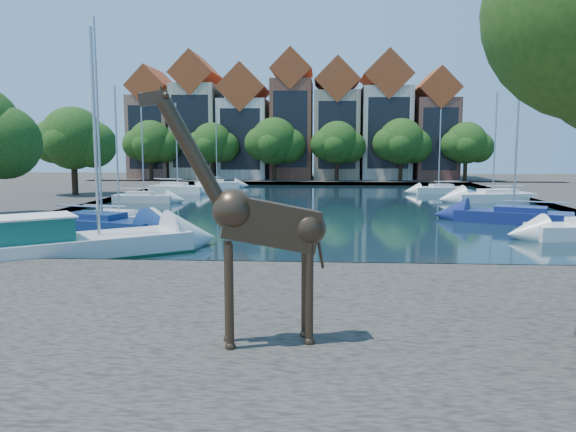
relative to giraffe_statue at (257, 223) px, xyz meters
name	(u,v)px	position (x,y,z in m)	size (l,w,h in m)	color
ground	(313,274)	(1.06, 8.99, -3.23)	(160.00, 160.00, 0.00)	#38332B
water_basin	(319,206)	(1.06, 32.99, -3.19)	(38.00, 50.00, 0.08)	black
near_quay	(307,326)	(1.06, 1.99, -2.98)	(50.00, 14.00, 0.50)	#4E4A44
far_quay	(321,180)	(1.06, 64.99, -2.98)	(60.00, 16.00, 0.50)	#4E4A44
left_quay	(20,202)	(-23.94, 32.99, -2.98)	(14.00, 52.00, 0.50)	#4E4A44
townhouse_west_end	(155,128)	(-21.94, 64.98, 4.13)	(5.44, 9.18, 14.93)	#986753
townhouse_west_mid	(198,121)	(-15.94, 64.98, 5.00)	(5.94, 9.18, 16.79)	#BCB191
townhouse_west_inner	(245,128)	(-9.44, 64.98, 4.11)	(6.43, 9.18, 15.15)	silver
townhouse_center	(292,120)	(-2.94, 64.98, 5.13)	(5.44, 9.18, 16.93)	brown
townhouse_east_inner	(336,125)	(3.06, 64.98, 4.50)	(5.94, 9.18, 15.79)	tan
townhouse_east_mid	(385,122)	(9.56, 64.98, 4.87)	(6.43, 9.18, 16.65)	beige
townhouse_east_end	(434,129)	(16.06, 64.98, 3.87)	(5.44, 9.18, 14.43)	brown
far_tree_far_west	(151,144)	(-20.83, 59.49, 1.95)	(7.28, 5.60, 7.68)	#332114
far_tree_west	(213,144)	(-12.84, 59.49, 1.84)	(6.76, 5.20, 7.36)	#332114
far_tree_mid_west	(275,143)	(-4.83, 59.49, 2.06)	(7.80, 6.00, 8.00)	#332114
far_tree_mid_east	(338,144)	(3.16, 59.49, 1.90)	(7.02, 5.40, 7.52)	#332114
far_tree_east	(402,143)	(11.17, 59.49, 2.00)	(7.54, 5.80, 7.84)	#332114
far_tree_far_east	(467,144)	(19.16, 59.49, 1.84)	(6.76, 5.20, 7.36)	#332114
side_tree_left_far	(74,140)	(-20.83, 36.99, 2.15)	(7.28, 5.60, 7.88)	#332114
giraffe_statue	(257,223)	(0.00, 0.00, 0.00)	(3.87, 1.29, 5.56)	#3B2B1D
motorsailer	(63,242)	(-9.64, 10.79, -2.41)	(9.88, 8.33, 9.81)	silver
sailboat_left_a	(119,218)	(-10.94, 20.93, -2.66)	(5.93, 3.36, 8.38)	silver
sailboat_left_b	(102,222)	(-10.94, 18.27, -2.56)	(7.48, 4.45, 11.69)	navy
sailboat_left_c	(144,196)	(-13.94, 34.84, -2.64)	(5.10, 1.93, 9.29)	beige
sailboat_left_d	(178,187)	(-13.46, 44.16, -2.55)	(5.95, 3.00, 9.10)	white
sailboat_left_e	(217,183)	(-10.94, 52.16, -2.63)	(5.34, 2.75, 9.70)	white
sailboat_right_b	(513,214)	(13.37, 23.79, -2.57)	(7.28, 4.96, 11.89)	navy
sailboat_right_c	(493,195)	(16.06, 37.37, -2.58)	(7.23, 3.87, 9.36)	silver
sailboat_right_d	(438,188)	(13.06, 45.63, -2.63)	(5.24, 2.73, 8.46)	silver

